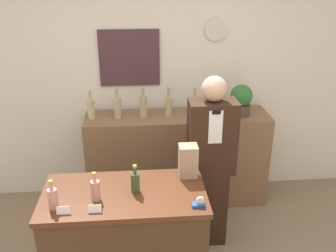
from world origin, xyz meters
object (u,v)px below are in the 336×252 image
potted_plant (241,99)px  tape_dispenser (199,203)px  shopkeeper (210,165)px  paper_bag (188,161)px

potted_plant → tape_dispenser: 1.61m
potted_plant → tape_dispenser: (-0.66, -1.44, -0.24)m
shopkeeper → paper_bag: (-0.25, -0.35, 0.24)m
potted_plant → paper_bag: (-0.69, -1.03, -0.13)m
paper_bag → tape_dispenser: (0.02, -0.42, -0.11)m
paper_bag → shopkeeper: bearing=54.3°
shopkeeper → potted_plant: size_ratio=5.03×
paper_bag → tape_dispenser: size_ratio=2.92×
potted_plant → tape_dispenser: size_ratio=3.61×
shopkeeper → tape_dispenser: 0.81m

